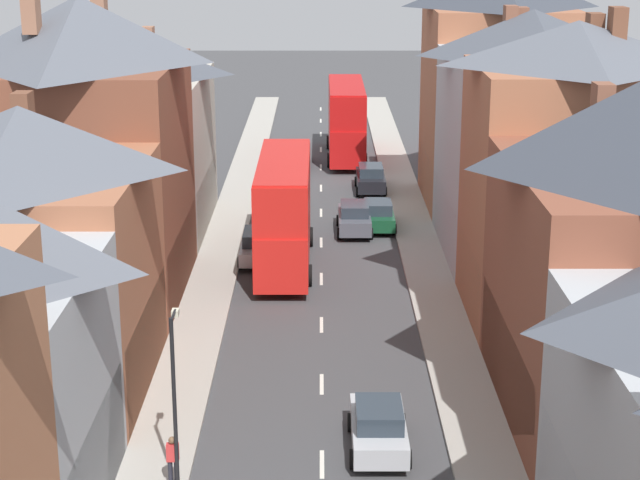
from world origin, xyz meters
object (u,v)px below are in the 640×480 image
Objects in this scene: double_decker_bus_mid_street at (342,119)px; car_parked_left_a at (255,245)px; car_far_grey at (374,215)px; car_parked_left_b at (350,218)px; double_decker_bus_lead at (280,210)px; car_mid_white at (375,426)px; pedestrian_mid_right at (169,459)px; car_near_blue at (291,153)px; car_near_silver at (367,178)px; street_lamp at (171,390)px.

car_parked_left_a is at bearing -101.48° from double_decker_bus_mid_street.
car_far_grey is at bearing 42.44° from car_parked_left_a.
double_decker_bus_lead is at bearing -121.91° from car_parked_left_b.
double_decker_bus_lead is 7.11m from car_parked_left_b.
double_decker_bus_mid_street is 24.66m from car_parked_left_a.
double_decker_bus_lead is 2.75× the size of car_far_grey.
car_mid_white is 6.69m from pedestrian_mid_right.
car_near_silver reaches higher than car_near_blue.
double_decker_bus_mid_street is 10.10m from car_near_silver.
double_decker_bus_mid_street is at bearing 82.61° from street_lamp.
double_decker_bus_mid_street is 2.75× the size of car_far_grey.
car_mid_white is at bearing -79.30° from double_decker_bus_lead.
street_lamp reaches higher than double_decker_bus_mid_street.
car_near_silver is at bearing 78.68° from street_lamp.
pedestrian_mid_right is (-1.28, -22.47, 0.23)m from car_parked_left_a.
car_mid_white is (4.90, -19.92, 0.01)m from car_parked_left_a.
car_mid_white is at bearing -89.99° from double_decker_bus_mid_street.
car_near_silver is 15.56m from car_parked_left_a.
double_decker_bus_mid_street is 44.06m from car_mid_white.
car_mid_white is at bearing 22.74° from street_lamp.
car_parked_left_b is at bearing 58.09° from double_decker_bus_lead.
car_parked_left_b is at bearing -97.96° from car_near_silver.
car_parked_left_b is at bearing -78.01° from car_near_blue.
car_near_blue is (0.01, 22.75, -2.00)m from double_decker_bus_lead.
car_near_blue is 0.97× the size of car_parked_left_b.
car_parked_left_b reaches higher than car_mid_white.
street_lamp is (-2.44, -21.64, 0.43)m from double_decker_bus_lead.
car_parked_left_a is 22.51m from pedestrian_mid_right.
car_near_silver is 1.02× the size of car_parked_left_b.
car_parked_left_a is 20.52m from car_mid_white.
car_far_grey reaches higher than car_parked_left_a.
double_decker_bus_mid_street is 18.58m from car_far_grey.
double_decker_bus_mid_street is 2.48× the size of car_near_silver.
car_near_blue is at bearing -149.04° from double_decker_bus_mid_street.
double_decker_bus_lead is 2.48× the size of car_near_silver.
street_lamp reaches higher than car_parked_left_b.
pedestrian_mid_right is (-2.58, -44.40, 0.21)m from car_near_blue.
pedestrian_mid_right is at bearing -104.90° from car_far_grey.
car_near_blue reaches higher than car_mid_white.
pedestrian_mid_right is 2.21m from street_lamp.
double_decker_bus_mid_street is 2.36× the size of car_parked_left_a.
pedestrian_mid_right is at bearing -93.33° from car_near_blue.
street_lamp is (-7.35, -28.13, 2.44)m from car_far_grey.
pedestrian_mid_right reaches higher than car_parked_left_b.
pedestrian_mid_right is at bearing -96.78° from double_decker_bus_lead.
street_lamp is (0.13, 0.01, 2.21)m from pedestrian_mid_right.
street_lamp is at bearing -92.93° from car_parked_left_a.
double_decker_bus_lead is 21.78m from street_lamp.
double_decker_bus_lead is 1.96× the size of street_lamp.
car_near_silver is at bearing 87.82° from car_mid_white.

